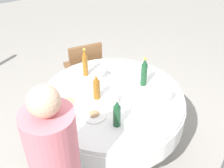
{
  "coord_description": "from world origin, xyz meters",
  "views": [
    {
      "loc": [
        -0.98,
        -1.92,
        2.5
      ],
      "look_at": [
        0.0,
        0.0,
        0.89
      ],
      "focal_mm": 46.26,
      "sensor_mm": 36.0,
      "label": 1
    }
  ],
  "objects_px": {
    "chair_left": "(84,67)",
    "bottle_dark_green_far": "(144,73)",
    "bottle_amber_mid": "(96,87)",
    "plate_east": "(94,115)",
    "bottle_dark_green_near": "(117,114)",
    "wine_glass_left": "(101,71)",
    "dining_table": "(112,108)",
    "plate_right": "(68,102)",
    "plate_inner": "(152,120)",
    "wine_glass_mid": "(114,98)",
    "wine_glass_west": "(169,94)",
    "bottle_amber_outer": "(85,63)"
  },
  "relations": [
    {
      "from": "bottle_dark_green_far",
      "to": "chair_left",
      "type": "xyz_separation_m",
      "value": [
        -0.3,
        0.89,
        -0.37
      ]
    },
    {
      "from": "wine_glass_left",
      "to": "plate_right",
      "type": "distance_m",
      "value": 0.49
    },
    {
      "from": "dining_table",
      "to": "plate_inner",
      "type": "height_order",
      "value": "plate_inner"
    },
    {
      "from": "bottle_dark_green_far",
      "to": "plate_right",
      "type": "xyz_separation_m",
      "value": [
        -0.78,
        0.07,
        -0.13
      ]
    },
    {
      "from": "bottle_amber_outer",
      "to": "wine_glass_mid",
      "type": "height_order",
      "value": "bottle_amber_outer"
    },
    {
      "from": "bottle_dark_green_near",
      "to": "wine_glass_west",
      "type": "height_order",
      "value": "bottle_dark_green_near"
    },
    {
      "from": "bottle_amber_mid",
      "to": "plate_east",
      "type": "bearing_deg",
      "value": -120.32
    },
    {
      "from": "dining_table",
      "to": "plate_right",
      "type": "relative_size",
      "value": 5.62
    },
    {
      "from": "chair_left",
      "to": "bottle_dark_green_far",
      "type": "bearing_deg",
      "value": -66.96
    },
    {
      "from": "bottle_dark_green_far",
      "to": "wine_glass_mid",
      "type": "xyz_separation_m",
      "value": [
        -0.42,
        -0.16,
        -0.05
      ]
    },
    {
      "from": "bottle_dark_green_far",
      "to": "chair_left",
      "type": "height_order",
      "value": "bottle_dark_green_far"
    },
    {
      "from": "bottle_amber_outer",
      "to": "plate_east",
      "type": "distance_m",
      "value": 0.66
    },
    {
      "from": "plate_inner",
      "to": "plate_right",
      "type": "bearing_deg",
      "value": 135.28
    },
    {
      "from": "wine_glass_west",
      "to": "plate_east",
      "type": "height_order",
      "value": "wine_glass_west"
    },
    {
      "from": "wine_glass_west",
      "to": "wine_glass_mid",
      "type": "bearing_deg",
      "value": 159.74
    },
    {
      "from": "bottle_dark_green_far",
      "to": "plate_east",
      "type": "distance_m",
      "value": 0.68
    },
    {
      "from": "bottle_amber_mid",
      "to": "plate_right",
      "type": "xyz_separation_m",
      "value": [
        -0.27,
        0.05,
        -0.12
      ]
    },
    {
      "from": "bottle_amber_outer",
      "to": "plate_inner",
      "type": "bearing_deg",
      "value": -75.18
    },
    {
      "from": "plate_east",
      "to": "bottle_dark_green_near",
      "type": "bearing_deg",
      "value": -56.63
    },
    {
      "from": "plate_right",
      "to": "bottle_amber_outer",
      "type": "bearing_deg",
      "value": 47.35
    },
    {
      "from": "wine_glass_left",
      "to": "chair_left",
      "type": "relative_size",
      "value": 0.16
    },
    {
      "from": "bottle_dark_green_far",
      "to": "bottle_amber_outer",
      "type": "bearing_deg",
      "value": 137.16
    },
    {
      "from": "dining_table",
      "to": "bottle_dark_green_near",
      "type": "height_order",
      "value": "bottle_dark_green_near"
    },
    {
      "from": "bottle_amber_mid",
      "to": "plate_east",
      "type": "relative_size",
      "value": 1.24
    },
    {
      "from": "bottle_dark_green_near",
      "to": "plate_east",
      "type": "relative_size",
      "value": 1.25
    },
    {
      "from": "dining_table",
      "to": "wine_glass_left",
      "type": "height_order",
      "value": "wine_glass_left"
    },
    {
      "from": "bottle_amber_mid",
      "to": "bottle_dark_green_far",
      "type": "bearing_deg",
      "value": -2.16
    },
    {
      "from": "wine_glass_left",
      "to": "plate_east",
      "type": "height_order",
      "value": "wine_glass_left"
    },
    {
      "from": "dining_table",
      "to": "bottle_dark_green_near",
      "type": "xyz_separation_m",
      "value": [
        -0.14,
        -0.36,
        0.28
      ]
    },
    {
      "from": "chair_left",
      "to": "bottle_amber_outer",
      "type": "bearing_deg",
      "value": -104.23
    },
    {
      "from": "plate_right",
      "to": "dining_table",
      "type": "bearing_deg",
      "value": -13.31
    },
    {
      "from": "chair_left",
      "to": "wine_glass_left",
      "type": "bearing_deg",
      "value": -90.05
    },
    {
      "from": "bottle_amber_outer",
      "to": "plate_east",
      "type": "relative_size",
      "value": 1.42
    },
    {
      "from": "bottle_dark_green_near",
      "to": "plate_right",
      "type": "bearing_deg",
      "value": 120.32
    },
    {
      "from": "bottle_dark_green_far",
      "to": "wine_glass_left",
      "type": "xyz_separation_m",
      "value": [
        -0.35,
        0.28,
        -0.05
      ]
    },
    {
      "from": "wine_glass_mid",
      "to": "wine_glass_west",
      "type": "xyz_separation_m",
      "value": [
        0.48,
        -0.18,
        0.0
      ]
    },
    {
      "from": "bottle_dark_green_far",
      "to": "plate_inner",
      "type": "height_order",
      "value": "bottle_dark_green_far"
    },
    {
      "from": "wine_glass_mid",
      "to": "plate_east",
      "type": "height_order",
      "value": "wine_glass_mid"
    },
    {
      "from": "bottle_dark_green_near",
      "to": "plate_inner",
      "type": "relative_size",
      "value": 1.27
    },
    {
      "from": "plate_right",
      "to": "bottle_dark_green_near",
      "type": "bearing_deg",
      "value": -59.68
    },
    {
      "from": "plate_right",
      "to": "chair_left",
      "type": "bearing_deg",
      "value": 59.43
    },
    {
      "from": "bottle_amber_mid",
      "to": "bottle_amber_outer",
      "type": "bearing_deg",
      "value": 82.32
    },
    {
      "from": "wine_glass_left",
      "to": "plate_inner",
      "type": "bearing_deg",
      "value": -80.21
    },
    {
      "from": "wine_glass_mid",
      "to": "plate_inner",
      "type": "xyz_separation_m",
      "value": [
        0.21,
        -0.33,
        -0.09
      ]
    },
    {
      "from": "bottle_amber_outer",
      "to": "wine_glass_left",
      "type": "height_order",
      "value": "bottle_amber_outer"
    },
    {
      "from": "wine_glass_west",
      "to": "bottle_amber_outer",
      "type": "bearing_deg",
      "value": 123.93
    },
    {
      "from": "dining_table",
      "to": "bottle_dark_green_far",
      "type": "distance_m",
      "value": 0.47
    },
    {
      "from": "bottle_dark_green_far",
      "to": "plate_right",
      "type": "height_order",
      "value": "bottle_dark_green_far"
    },
    {
      "from": "dining_table",
      "to": "bottle_dark_green_near",
      "type": "relative_size",
      "value": 5.12
    },
    {
      "from": "dining_table",
      "to": "plate_east",
      "type": "xyz_separation_m",
      "value": [
        -0.27,
        -0.17,
        0.16
      ]
    }
  ]
}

